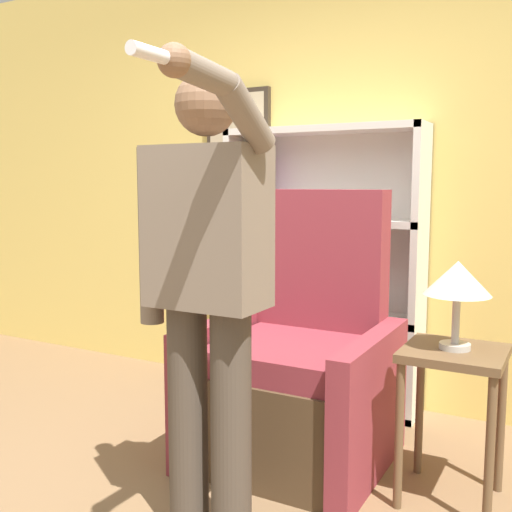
{
  "coord_description": "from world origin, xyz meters",
  "views": [
    {
      "loc": [
        1.35,
        -1.47,
        1.34
      ],
      "look_at": [
        0.18,
        0.68,
        1.04
      ],
      "focal_mm": 42.0,
      "sensor_mm": 36.0,
      "label": 1
    }
  ],
  "objects_px": {
    "armchair": "(299,375)",
    "side_table": "(453,380)",
    "person_standing": "(205,281)",
    "table_lamp": "(457,281)",
    "bookcase": "(304,268)"
  },
  "relations": [
    {
      "from": "table_lamp",
      "to": "person_standing",
      "type": "bearing_deg",
      "value": -135.14
    },
    {
      "from": "person_standing",
      "to": "side_table",
      "type": "distance_m",
      "value": 1.15
    },
    {
      "from": "bookcase",
      "to": "armchair",
      "type": "xyz_separation_m",
      "value": [
        0.31,
        -0.75,
        -0.42
      ]
    },
    {
      "from": "person_standing",
      "to": "table_lamp",
      "type": "bearing_deg",
      "value": 44.86
    },
    {
      "from": "person_standing",
      "to": "bookcase",
      "type": "bearing_deg",
      "value": 101.23
    },
    {
      "from": "bookcase",
      "to": "side_table",
      "type": "bearing_deg",
      "value": -38.28
    },
    {
      "from": "bookcase",
      "to": "table_lamp",
      "type": "distance_m",
      "value": 1.35
    },
    {
      "from": "bookcase",
      "to": "person_standing",
      "type": "bearing_deg",
      "value": -78.77
    },
    {
      "from": "armchair",
      "to": "side_table",
      "type": "distance_m",
      "value": 0.76
    },
    {
      "from": "bookcase",
      "to": "armchair",
      "type": "bearing_deg",
      "value": -67.64
    },
    {
      "from": "bookcase",
      "to": "side_table",
      "type": "relative_size",
      "value": 2.54
    },
    {
      "from": "armchair",
      "to": "person_standing",
      "type": "relative_size",
      "value": 0.76
    },
    {
      "from": "person_standing",
      "to": "table_lamp",
      "type": "distance_m",
      "value": 1.05
    },
    {
      "from": "bookcase",
      "to": "person_standing",
      "type": "distance_m",
      "value": 1.61
    },
    {
      "from": "side_table",
      "to": "armchair",
      "type": "bearing_deg",
      "value": 174.03
    }
  ]
}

